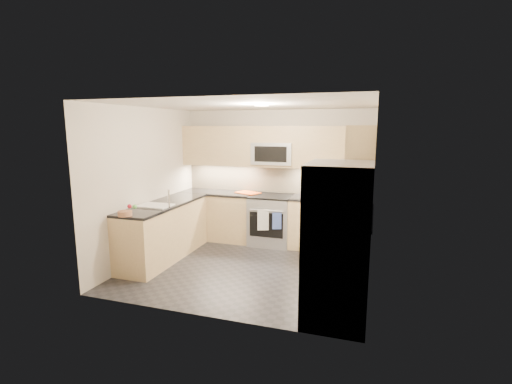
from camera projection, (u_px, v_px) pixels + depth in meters
name	position (u px, v px, depth m)	size (l,w,h in m)	color
floor	(249.00, 268.00, 5.83)	(3.60, 3.20, 0.00)	black
ceiling	(249.00, 105.00, 5.39)	(3.60, 3.20, 0.02)	beige
wall_back	(276.00, 176.00, 7.11)	(3.60, 0.02, 2.50)	beige
wall_front	(202.00, 212.00, 4.11)	(3.60, 0.02, 2.50)	beige
wall_left	(147.00, 184.00, 6.15)	(0.02, 3.20, 2.50)	beige
wall_right	(373.00, 196.00, 5.07)	(0.02, 3.20, 2.50)	beige
base_cab_back_left	(218.00, 216.00, 7.30)	(1.42, 0.60, 0.90)	tan
base_cab_back_right	(330.00, 225.00, 6.64)	(1.42, 0.60, 0.90)	tan
base_cab_right	(349.00, 247.00, 5.44)	(0.60, 1.70, 0.90)	tan
base_cab_peninsula	(164.00, 232.00, 6.20)	(0.60, 2.00, 0.90)	tan
countertop_back_left	(218.00, 193.00, 7.22)	(1.42, 0.63, 0.04)	black
countertop_back_right	(331.00, 199.00, 6.56)	(1.42, 0.63, 0.04)	black
countertop_right	(350.00, 215.00, 5.35)	(0.63, 1.70, 0.04)	black
countertop_peninsula	(163.00, 204.00, 6.12)	(0.63, 2.00, 0.04)	black
upper_cab_back	(274.00, 147.00, 6.85)	(3.60, 0.35, 0.75)	tan
upper_cab_right	(363.00, 152.00, 5.28)	(0.35, 1.95, 0.75)	tan
backsplash_back	(276.00, 179.00, 7.12)	(3.60, 0.01, 0.51)	tan
backsplash_right	(373.00, 194.00, 5.50)	(0.01, 2.30, 0.51)	tan
gas_range	(271.00, 220.00, 6.94)	(0.76, 0.65, 0.91)	#919498
range_cooktop	(271.00, 196.00, 6.86)	(0.76, 0.65, 0.03)	black
oven_door_glass	(266.00, 225.00, 6.63)	(0.62, 0.02, 0.45)	black
oven_handle	(266.00, 211.00, 6.57)	(0.02, 0.02, 0.60)	#B2B5BA
microwave	(273.00, 153.00, 6.85)	(0.76, 0.40, 0.40)	#ADB1B5
microwave_door	(270.00, 154.00, 6.65)	(0.60, 0.01, 0.28)	black
refrigerator	(338.00, 243.00, 4.15)	(0.70, 0.90, 1.80)	gray
fridge_handle_left	(302.00, 240.00, 4.09)	(0.02, 0.02, 1.20)	#B2B5BA
fridge_handle_right	(308.00, 231.00, 4.43)	(0.02, 0.02, 1.20)	#B2B5BA
sink_basin	(155.00, 210.00, 5.89)	(0.52, 0.38, 0.16)	white
faucet	(169.00, 199.00, 5.78)	(0.03, 0.03, 0.28)	silver
utensil_bowl	(363.00, 195.00, 6.39)	(0.27, 0.27, 0.15)	#47A54F
cutting_board	(248.00, 193.00, 7.07)	(0.44, 0.31, 0.01)	#D64E14
fruit_basket	(125.00, 213.00, 5.23)	(0.20, 0.20, 0.07)	#9D6849
fruit_apple	(129.00, 206.00, 5.33)	(0.06, 0.06, 0.06)	#B11428
fruit_pear	(135.00, 207.00, 5.31)	(0.06, 0.06, 0.06)	#54A948
dish_towel_check	(263.00, 220.00, 6.59)	(0.20, 0.02, 0.38)	silver
dish_towel_blue	(277.00, 221.00, 6.52)	(0.16, 0.01, 0.30)	#33478D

